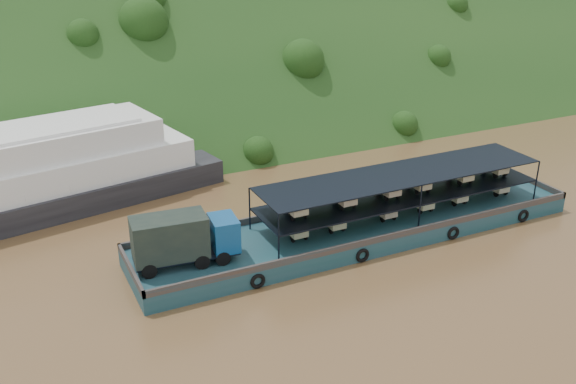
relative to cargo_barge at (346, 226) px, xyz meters
name	(u,v)px	position (x,y,z in m)	size (l,w,h in m)	color
ground	(329,241)	(-1.13, 0.42, -1.17)	(160.00, 160.00, 0.00)	brown
hillside	(185,118)	(-1.13, 36.42, -1.17)	(140.00, 28.00, 28.00)	#183D16
cargo_barge	(346,226)	(0.00, 0.00, 0.00)	(35.00, 7.18, 4.72)	#133F45
passenger_ferry	(11,179)	(-21.90, 15.92, 1.85)	(35.44, 14.89, 6.97)	black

